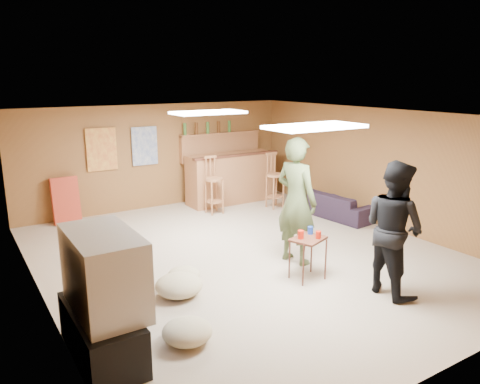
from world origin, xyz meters
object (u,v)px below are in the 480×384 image
person_black (394,228)px  tray_table (308,258)px  tv_body (104,272)px  sofa (335,204)px  bar_counter (231,178)px  person_olive (296,201)px

person_black → tray_table: person_black is taller
tv_body → sofa: 5.89m
tv_body → person_black: 3.59m
bar_counter → person_black: (-0.60, -5.01, 0.33)m
person_black → sofa: bearing=-27.5°
person_black → tray_table: (-0.65, 0.89, -0.58)m
person_black → tray_table: 1.24m
tv_body → sofa: tv_body is taller
tv_body → bar_counter: bearing=47.0°
tv_body → bar_counter: (4.15, 4.45, -0.35)m
tray_table → person_black: bearing=-53.6°
tv_body → sofa: (5.35, 2.37, -0.65)m
bar_counter → sofa: size_ratio=1.18×
tv_body → sofa: size_ratio=0.65×
bar_counter → person_black: 5.05m
bar_counter → tray_table: 4.31m
sofa → person_olive: bearing=117.9°
tv_body → person_olive: 3.29m
person_olive → sofa: bearing=-69.4°
bar_counter → sofa: bar_counter is taller
bar_counter → sofa: bearing=-60.0°
sofa → tray_table: size_ratio=2.82×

